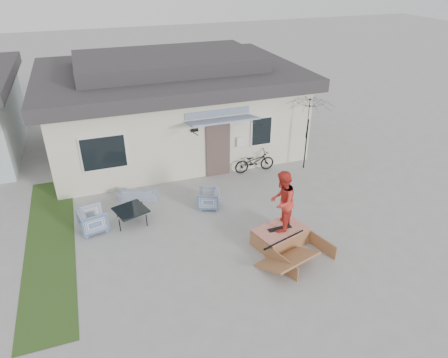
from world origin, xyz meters
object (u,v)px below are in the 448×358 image
object	(u,v)px
armchair_right	(209,198)
patio_umbrella	(308,128)
skate_ramp	(280,236)
skater	(282,201)
coffee_table	(131,215)
bicycle	(255,159)
skateboard	(280,228)
armchair_left	(93,219)
loveseat	(138,192)

from	to	relation	value
armchair_right	patio_umbrella	distance (m)	4.99
skate_ramp	skater	distance (m)	1.23
armchair_right	skate_ramp	bearing A→B (deg)	50.32
patio_umbrella	skater	size ratio (longest dim) A/B	1.18
coffee_table	bicycle	distance (m)	5.51
patio_umbrella	skateboard	bearing A→B (deg)	-127.50
armchair_left	skate_ramp	xyz separation A→B (m)	(5.22, -2.58, -0.16)
skater	skateboard	bearing A→B (deg)	180.00
patio_umbrella	skater	world-z (taller)	skater
skate_ramp	patio_umbrella	bearing A→B (deg)	36.68
armchair_left	loveseat	bearing A→B (deg)	-59.85
armchair_right	coffee_table	xyz separation A→B (m)	(-2.63, -0.00, -0.13)
bicycle	skater	size ratio (longest dim) A/B	0.89
bicycle	skateboard	bearing A→B (deg)	167.01
skate_ramp	armchair_left	bearing A→B (deg)	137.46
armchair_left	skate_ramp	world-z (taller)	armchair_left
coffee_table	skateboard	size ratio (longest dim) A/B	1.26
armchair_left	skateboard	bearing A→B (deg)	-127.71
armchair_left	skater	distance (m)	5.89
coffee_table	skateboard	xyz separation A→B (m)	(4.02, -2.60, 0.29)
loveseat	patio_umbrella	distance (m)	6.91
skate_ramp	skateboard	xyz separation A→B (m)	(-0.01, 0.05, 0.27)
skateboard	skater	world-z (taller)	skater
armchair_left	bicycle	bearing A→B (deg)	-84.36
armchair_left	skateboard	size ratio (longest dim) A/B	1.11
loveseat	coffee_table	distance (m)	1.45
coffee_table	skate_ramp	size ratio (longest dim) A/B	0.47
loveseat	skater	world-z (taller)	skater
loveseat	coffee_table	world-z (taller)	loveseat
armchair_right	skateboard	world-z (taller)	armchair_right
patio_umbrella	bicycle	bearing A→B (deg)	168.65
patio_umbrella	skateboard	xyz separation A→B (m)	(-3.16, -4.12, -1.22)
loveseat	skateboard	world-z (taller)	skateboard
skate_ramp	skateboard	distance (m)	0.28
skater	armchair_left	bearing A→B (deg)	-76.26
coffee_table	skate_ramp	bearing A→B (deg)	-33.28
patio_umbrella	skate_ramp	bearing A→B (deg)	-127.06
loveseat	skate_ramp	xyz separation A→B (m)	(3.61, -4.03, -0.01)
loveseat	bicycle	xyz separation A→B (m)	(4.73, 0.54, 0.26)
bicycle	patio_umbrella	world-z (taller)	patio_umbrella
loveseat	armchair_right	world-z (taller)	armchair_right
coffee_table	skateboard	distance (m)	4.80
bicycle	skate_ramp	bearing A→B (deg)	167.31
armchair_left	skater	size ratio (longest dim) A/B	0.44
skateboard	skater	bearing A→B (deg)	0.00
skater	skate_ramp	bearing A→B (deg)	55.91
armchair_right	coffee_table	bearing A→B (deg)	-67.53
patio_umbrella	skateboard	world-z (taller)	patio_umbrella
patio_umbrella	skater	xyz separation A→B (m)	(-3.16, -4.12, -0.27)
skate_ramp	skater	bearing A→B (deg)	90.00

